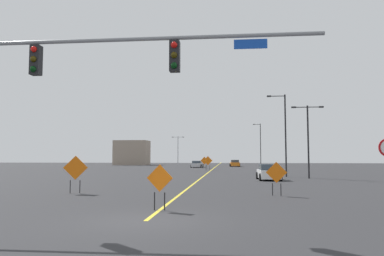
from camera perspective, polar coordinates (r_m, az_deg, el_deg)
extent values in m
plane|color=#2D2D30|center=(12.63, -7.20, -14.09)|extent=(209.46, 209.46, 0.00)
cube|color=yellow|center=(70.41, 3.54, -6.10)|extent=(0.16, 116.37, 0.01)
cylinder|color=gray|center=(13.48, -13.39, 13.06)|extent=(14.82, 0.14, 0.14)
cube|color=black|center=(14.29, -22.96, 9.60)|extent=(0.34, 0.32, 1.05)
sphere|color=red|center=(14.24, -23.25, 11.12)|extent=(0.22, 0.22, 0.22)
sphere|color=#3C3106|center=(14.15, -23.30, 9.75)|extent=(0.22, 0.22, 0.22)
sphere|color=black|center=(14.07, -23.34, 8.37)|extent=(0.22, 0.22, 0.22)
cube|color=black|center=(12.73, -2.68, 10.97)|extent=(0.34, 0.32, 1.05)
sphere|color=red|center=(12.66, -2.79, 12.70)|extent=(0.22, 0.22, 0.22)
sphere|color=#3C3106|center=(12.56, -2.80, 11.17)|extent=(0.22, 0.22, 0.22)
sphere|color=black|center=(12.47, -2.80, 9.62)|extent=(0.22, 0.22, 0.22)
cube|color=#1447B7|center=(12.72, 9.03, 12.70)|extent=(1.10, 0.03, 0.32)
cylinder|color=black|center=(84.24, 10.55, -2.54)|extent=(0.16, 0.16, 9.45)
cylinder|color=black|center=(84.44, 10.03, 0.56)|extent=(1.41, 0.08, 0.08)
cube|color=#262628|center=(84.39, 9.55, 0.55)|extent=(0.44, 0.24, 0.14)
cylinder|color=black|center=(39.73, 14.27, -1.11)|extent=(0.16, 0.16, 8.61)
cylinder|color=black|center=(40.06, 12.98, 4.82)|extent=(1.66, 0.08, 0.08)
cube|color=#262628|center=(39.97, 11.80, 4.83)|extent=(0.44, 0.24, 0.14)
cylinder|color=gray|center=(92.61, -2.19, -3.50)|extent=(0.16, 0.16, 7.07)
cylinder|color=gray|center=(92.82, -2.59, -1.42)|extent=(1.35, 0.08, 0.08)
cube|color=#262628|center=(92.92, -3.01, -1.42)|extent=(0.44, 0.24, 0.14)
cylinder|color=gray|center=(92.64, -1.77, -1.41)|extent=(1.35, 0.08, 0.08)
cube|color=#262628|center=(92.55, -1.35, -1.41)|extent=(0.44, 0.24, 0.14)
cylinder|color=black|center=(37.40, 17.52, -2.04)|extent=(0.16, 0.16, 7.06)
cylinder|color=black|center=(37.55, 16.42, 3.10)|extent=(1.31, 0.08, 0.08)
cube|color=#262628|center=(37.44, 15.43, 3.10)|extent=(0.44, 0.24, 0.14)
cylinder|color=black|center=(37.82, 18.38, 3.09)|extent=(1.31, 0.08, 0.08)
cube|color=#262628|center=(37.96, 19.34, 3.09)|extent=(0.44, 0.24, 0.14)
cube|color=orange|center=(55.62, 2.47, -5.06)|extent=(1.36, 0.06, 1.36)
cylinder|color=black|center=(55.66, 2.21, -6.18)|extent=(0.05, 0.05, 0.77)
cylinder|color=black|center=(55.63, 2.75, -6.18)|extent=(0.05, 0.05, 0.77)
cube|color=orange|center=(20.72, 12.91, -6.70)|extent=(1.13, 0.30, 1.15)
cylinder|color=black|center=(20.80, 12.34, -9.26)|extent=(0.05, 0.05, 0.66)
cylinder|color=black|center=(20.76, 13.58, -9.25)|extent=(0.05, 0.05, 0.66)
cube|color=orange|center=(14.89, -5.01, -7.71)|extent=(1.08, 0.20, 1.09)
cylinder|color=black|center=(15.04, -5.81, -11.17)|extent=(0.05, 0.05, 0.70)
cylinder|color=black|center=(14.90, -4.26, -11.25)|extent=(0.05, 0.05, 0.70)
cube|color=orange|center=(22.55, -17.56, -5.87)|extent=(1.36, 0.36, 1.39)
cylinder|color=black|center=(22.65, -18.30, -8.62)|extent=(0.05, 0.05, 0.75)
cylinder|color=black|center=(22.56, -16.94, -8.66)|extent=(0.05, 0.05, 0.75)
cube|color=orange|center=(64.37, 1.93, -5.06)|extent=(1.36, 0.29, 1.37)
cylinder|color=black|center=(64.46, 1.70, -5.98)|extent=(0.05, 0.05, 0.65)
cylinder|color=black|center=(64.32, 2.16, -5.98)|extent=(0.05, 0.05, 0.65)
cube|color=#B7BABF|center=(70.12, 0.79, -5.73)|extent=(2.01, 4.22, 0.63)
cube|color=#333D47|center=(70.32, 0.81, -5.28)|extent=(1.74, 2.44, 0.47)
cylinder|color=black|center=(68.83, -0.13, -5.89)|extent=(0.25, 0.65, 0.64)
cylinder|color=black|center=(68.58, 1.37, -5.89)|extent=(0.25, 0.65, 0.64)
cylinder|color=black|center=(71.69, 0.23, -5.83)|extent=(0.25, 0.65, 0.64)
cylinder|color=black|center=(71.45, 1.67, -5.83)|extent=(0.25, 0.65, 0.64)
cube|color=orange|center=(76.74, 6.62, -5.55)|extent=(1.97, 4.46, 0.71)
cube|color=#333D47|center=(76.51, 6.62, -5.10)|extent=(1.69, 2.14, 0.50)
cylinder|color=black|center=(78.33, 7.19, -5.67)|extent=(0.25, 0.65, 0.64)
cylinder|color=black|center=(78.23, 5.90, -5.68)|extent=(0.25, 0.65, 0.64)
cylinder|color=black|center=(75.28, 7.37, -5.72)|extent=(0.25, 0.65, 0.64)
cylinder|color=black|center=(75.17, 6.02, -5.73)|extent=(0.25, 0.65, 0.64)
cube|color=white|center=(34.15, 11.73, -6.98)|extent=(1.83, 3.89, 0.74)
cube|color=#333D47|center=(33.94, 11.76, -5.91)|extent=(1.60, 2.01, 0.54)
cylinder|color=black|center=(35.61, 12.82, -7.19)|extent=(0.24, 0.65, 0.64)
cylinder|color=black|center=(35.40, 10.06, -7.25)|extent=(0.24, 0.65, 0.64)
cylinder|color=black|center=(32.96, 13.54, -7.41)|extent=(0.24, 0.65, 0.64)
cylinder|color=black|center=(32.73, 10.55, -7.48)|extent=(0.24, 0.65, 0.64)
cube|color=gray|center=(92.17, -9.26, -3.79)|extent=(8.00, 5.95, 5.96)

